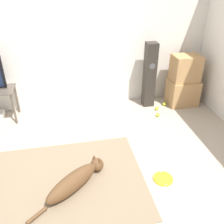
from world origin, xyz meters
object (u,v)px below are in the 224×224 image
frisbee (163,178)px  tennis_ball_loose_on_carpet (158,115)px  tennis_ball_by_boxes (157,108)px  cardboard_box_lower (182,92)px  cardboard_box_upper (186,68)px  dog (76,180)px  tennis_ball_near_speaker (164,104)px  floor_speaker (150,75)px

frisbee → tennis_ball_loose_on_carpet: bearing=72.0°
tennis_ball_by_boxes → frisbee: bearing=-107.8°
frisbee → cardboard_box_lower: (1.06, 1.79, 0.22)m
cardboard_box_upper → dog: bearing=-140.5°
cardboard_box_lower → tennis_ball_loose_on_carpet: size_ratio=7.95×
dog → tennis_ball_loose_on_carpet: bearing=41.8°
dog → tennis_ball_loose_on_carpet: dog is taller
tennis_ball_near_speaker → cardboard_box_lower: bearing=3.9°
frisbee → tennis_ball_loose_on_carpet: size_ratio=3.61×
tennis_ball_by_boxes → tennis_ball_near_speaker: same height
tennis_ball_loose_on_carpet → floor_speaker: bearing=94.2°
cardboard_box_upper → floor_speaker: floor_speaker is taller
frisbee → floor_speaker: bearing=77.2°
frisbee → cardboard_box_upper: 2.20m
dog → tennis_ball_by_boxes: 2.21m
floor_speaker → tennis_ball_loose_on_carpet: size_ratio=17.54×
dog → tennis_ball_loose_on_carpet: (1.50, 1.34, -0.09)m
tennis_ball_near_speaker → tennis_ball_loose_on_carpet: 0.44m
dog → tennis_ball_loose_on_carpet: size_ratio=13.44×
tennis_ball_by_boxes → floor_speaker: bearing=112.0°
dog → tennis_ball_near_speaker: dog is taller
dog → cardboard_box_lower: (2.10, 1.72, 0.11)m
cardboard_box_upper → floor_speaker: (-0.63, 0.08, -0.12)m
frisbee → floor_speaker: 2.01m
dog → floor_speaker: 2.37m
dog → tennis_ball_near_speaker: 2.44m
dog → tennis_ball_by_boxes: dog is taller
tennis_ball_by_boxes → tennis_ball_near_speaker: (0.20, 0.13, 0.00)m
frisbee → floor_speaker: (0.43, 1.88, 0.57)m
tennis_ball_by_boxes → tennis_ball_loose_on_carpet: (-0.06, -0.22, 0.00)m
dog → tennis_ball_near_speaker: bearing=43.9°
cardboard_box_upper → tennis_ball_near_speaker: cardboard_box_upper is taller
floor_speaker → dog: bearing=-129.1°
tennis_ball_by_boxes → tennis_ball_near_speaker: size_ratio=1.00×
floor_speaker → tennis_ball_by_boxes: floor_speaker is taller
frisbee → cardboard_box_upper: cardboard_box_upper is taller
frisbee → floor_speaker: floor_speaker is taller
frisbee → cardboard_box_upper: (1.05, 1.80, 0.68)m
floor_speaker → tennis_ball_by_boxes: size_ratio=17.54×
frisbee → cardboard_box_lower: 2.09m
tennis_ball_near_speaker → tennis_ball_loose_on_carpet: same height
cardboard_box_upper → tennis_ball_loose_on_carpet: bearing=-147.1°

